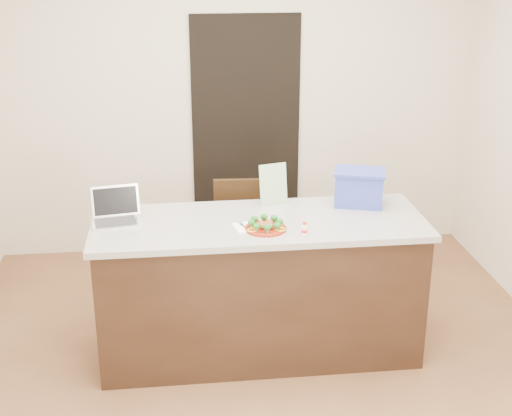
{
  "coord_description": "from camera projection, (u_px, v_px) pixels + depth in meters",
  "views": [
    {
      "loc": [
        -0.5,
        -3.81,
        2.55
      ],
      "look_at": [
        -0.03,
        0.2,
        1.02
      ],
      "focal_mm": 50.0,
      "sensor_mm": 36.0,
      "label": 1
    }
  ],
  "objects": [
    {
      "name": "blue_box",
      "position": [
        359.0,
        187.0,
        4.63
      ],
      "size": [
        0.38,
        0.32,
        0.23
      ],
      "rotation": [
        0.0,
        0.0,
        -0.29
      ],
      "color": "#293795",
      "rests_on": "island"
    },
    {
      "name": "napkin",
      "position": [
        248.0,
        227.0,
        4.29
      ],
      "size": [
        0.19,
        0.19,
        0.01
      ],
      "primitive_type": "cube",
      "rotation": [
        0.0,
        0.0,
        0.19
      ],
      "color": "white",
      "rests_on": "island"
    },
    {
      "name": "plate",
      "position": [
        266.0,
        228.0,
        4.26
      ],
      "size": [
        0.25,
        0.25,
        0.02
      ],
      "rotation": [
        0.0,
        0.0,
        0.04
      ],
      "color": "maroon",
      "rests_on": "island"
    },
    {
      "name": "fork",
      "position": [
        244.0,
        226.0,
        4.3
      ],
      "size": [
        0.06,
        0.15,
        0.0
      ],
      "rotation": [
        0.0,
        0.0,
        0.41
      ],
      "color": "silver",
      "rests_on": "napkin"
    },
    {
      "name": "doorway",
      "position": [
        246.0,
        136.0,
        5.99
      ],
      "size": [
        0.9,
        0.02,
        2.0
      ],
      "primitive_type": "cube",
      "color": "black",
      "rests_on": "ground"
    },
    {
      "name": "laptop",
      "position": [
        115.0,
        212.0,
        4.38
      ],
      "size": [
        0.32,
        0.27,
        0.21
      ],
      "rotation": [
        0.0,
        0.0,
        0.16
      ],
      "color": "silver",
      "rests_on": "island"
    },
    {
      "name": "chair",
      "position": [
        242.0,
        234.0,
        5.24
      ],
      "size": [
        0.43,
        0.43,
        0.91
      ],
      "rotation": [
        0.0,
        0.0,
        -0.07
      ],
      "color": "#341F0F",
      "rests_on": "ground"
    },
    {
      "name": "island",
      "position": [
        259.0,
        287.0,
        4.56
      ],
      "size": [
        2.06,
        0.76,
        0.92
      ],
      "color": "black",
      "rests_on": "ground"
    },
    {
      "name": "leaflet",
      "position": [
        273.0,
        184.0,
        4.64
      ],
      "size": [
        0.19,
        0.09,
        0.27
      ],
      "primitive_type": "cube",
      "rotation": [
        -0.14,
        0.0,
        0.26
      ],
      "color": "silver",
      "rests_on": "island"
    },
    {
      "name": "ground",
      "position": [
        264.0,
        370.0,
        4.49
      ],
      "size": [
        4.0,
        4.0,
        0.0
      ],
      "primitive_type": "plane",
      "color": "brown",
      "rests_on": "ground"
    },
    {
      "name": "knife",
      "position": [
        253.0,
        227.0,
        4.28
      ],
      "size": [
        0.02,
        0.19,
        0.01
      ],
      "rotation": [
        0.0,
        0.0,
        -0.08
      ],
      "color": "silver",
      "rests_on": "napkin"
    },
    {
      "name": "pepper_rings",
      "position": [
        266.0,
        227.0,
        4.26
      ],
      "size": [
        0.23,
        0.21,
        0.01
      ],
      "color": "gold",
      "rests_on": "plate"
    },
    {
      "name": "meatballs",
      "position": [
        266.0,
        225.0,
        4.25
      ],
      "size": [
        0.1,
        0.09,
        0.04
      ],
      "color": "brown",
      "rests_on": "plate"
    },
    {
      "name": "broccoli",
      "position": [
        266.0,
        222.0,
        4.25
      ],
      "size": [
        0.21,
        0.21,
        0.04
      ],
      "color": "#144E14",
      "rests_on": "plate"
    },
    {
      "name": "yogurt_bottle",
      "position": [
        304.0,
        230.0,
        4.18
      ],
      "size": [
        0.04,
        0.04,
        0.08
      ],
      "rotation": [
        0.0,
        0.0,
        0.25
      ],
      "color": "white",
      "rests_on": "island"
    },
    {
      "name": "room_shell",
      "position": [
        265.0,
        119.0,
        3.92
      ],
      "size": [
        4.0,
        4.0,
        4.0
      ],
      "color": "white",
      "rests_on": "ground"
    }
  ]
}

